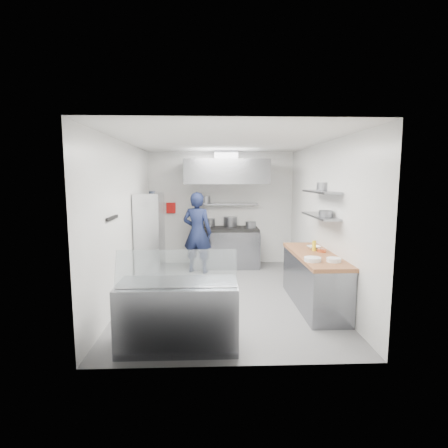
{
  "coord_description": "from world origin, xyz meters",
  "views": [
    {
      "loc": [
        -0.27,
        -6.27,
        2.16
      ],
      "look_at": [
        0.0,
        0.6,
        1.25
      ],
      "focal_mm": 28.0,
      "sensor_mm": 36.0,
      "label": 1
    }
  ],
  "objects_px": {
    "wire_rack": "(150,238)",
    "display_case": "(178,315)",
    "gas_range": "(226,248)",
    "chef": "(197,233)"
  },
  "relations": [
    {
      "from": "gas_range",
      "to": "display_case",
      "type": "xyz_separation_m",
      "value": [
        -0.79,
        -4.1,
        -0.03
      ]
    },
    {
      "from": "wire_rack",
      "to": "display_case",
      "type": "relative_size",
      "value": 1.23
    },
    {
      "from": "chef",
      "to": "display_case",
      "type": "distance_m",
      "value": 3.62
    },
    {
      "from": "chef",
      "to": "display_case",
      "type": "relative_size",
      "value": 1.23
    },
    {
      "from": "gas_range",
      "to": "display_case",
      "type": "bearing_deg",
      "value": -100.85
    },
    {
      "from": "gas_range",
      "to": "wire_rack",
      "type": "bearing_deg",
      "value": -145.0
    },
    {
      "from": "chef",
      "to": "wire_rack",
      "type": "bearing_deg",
      "value": 50.21
    },
    {
      "from": "wire_rack",
      "to": "display_case",
      "type": "distance_m",
      "value": 3.12
    },
    {
      "from": "gas_range",
      "to": "chef",
      "type": "distance_m",
      "value": 0.97
    },
    {
      "from": "display_case",
      "to": "chef",
      "type": "bearing_deg",
      "value": 88.15
    }
  ]
}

